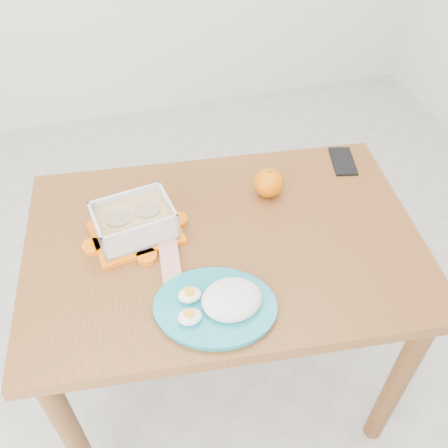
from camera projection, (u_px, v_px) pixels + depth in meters
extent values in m
plane|color=#B7B7B2|center=(206.00, 351.00, 1.95)|extent=(3.50, 3.50, 0.00)
cube|color=olive|center=(224.00, 244.00, 1.37)|extent=(1.14, 0.82, 0.04)
cylinder|color=brown|center=(72.00, 435.00, 1.37)|extent=(0.06, 0.06, 0.71)
cylinder|color=brown|center=(397.00, 382.00, 1.48)|extent=(0.06, 0.06, 0.71)
cylinder|color=brown|center=(80.00, 270.00, 1.78)|extent=(0.06, 0.06, 0.71)
cylinder|color=brown|center=(334.00, 238.00, 1.89)|extent=(0.06, 0.06, 0.71)
cube|color=orange|center=(136.00, 233.00, 1.36)|extent=(0.26, 0.21, 0.01)
cube|color=silver|center=(134.00, 220.00, 1.32)|extent=(0.22, 0.18, 0.08)
cube|color=tan|center=(134.00, 222.00, 1.33)|extent=(0.21, 0.16, 0.06)
cylinder|color=tan|center=(119.00, 221.00, 1.30)|extent=(0.08, 0.08, 0.02)
cylinder|color=tan|center=(148.00, 213.00, 1.33)|extent=(0.08, 0.08, 0.02)
sphere|color=#EA6104|center=(269.00, 183.00, 1.45)|extent=(0.09, 0.09, 0.09)
cylinder|color=teal|center=(215.00, 307.00, 1.19)|extent=(0.36, 0.36, 0.02)
ellipsoid|color=white|center=(232.00, 296.00, 1.16)|extent=(0.18, 0.16, 0.06)
ellipsoid|color=white|center=(190.00, 295.00, 1.18)|extent=(0.07, 0.06, 0.03)
ellipsoid|color=white|center=(190.00, 317.00, 1.14)|extent=(0.07, 0.06, 0.03)
cube|color=#B80C09|center=(170.00, 260.00, 1.29)|extent=(0.07, 0.20, 0.02)
cube|color=black|center=(343.00, 161.00, 1.58)|extent=(0.10, 0.15, 0.01)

